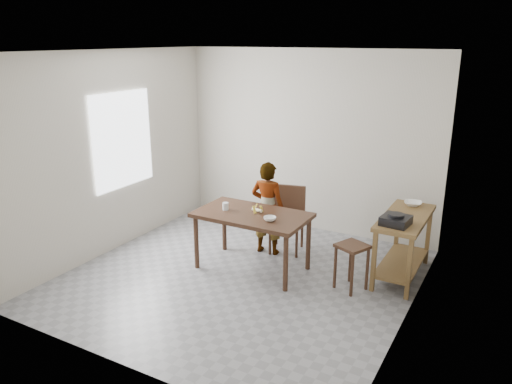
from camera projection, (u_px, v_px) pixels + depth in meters
The scene contains 17 objects.
floor at pixel (240, 279), 6.18m from camera, with size 4.00×4.00×0.04m, color gray.
ceiling at pixel (238, 49), 5.36m from camera, with size 4.00×4.00×0.04m, color white.
wall_back at pixel (308, 142), 7.46m from camera, with size 4.00×0.04×2.70m, color beige.
wall_front at pixel (113, 228), 4.09m from camera, with size 4.00×0.04×2.70m, color beige.
wall_left at pixel (111, 153), 6.71m from camera, with size 0.04×4.00×2.70m, color beige.
wall_right at pixel (418, 198), 4.84m from camera, with size 0.04×4.00×2.70m, color beige.
window_pane at pixel (123, 140), 6.81m from camera, with size 0.02×1.10×1.30m, color white.
dining_table at pixel (252, 241), 6.31m from camera, with size 1.40×0.80×0.75m, color #392216, non-canonical shape.
prep_counter at pixel (403, 246), 6.09m from camera, with size 0.50×1.20×0.80m, color brown, non-canonical shape.
child at pixel (268, 208), 6.72m from camera, with size 0.47×0.31×1.28m, color silver.
dining_chair at pixel (287, 220), 6.82m from camera, with size 0.43×0.43×0.89m, color #392216, non-canonical shape.
stool at pixel (351, 267), 5.82m from camera, with size 0.32×0.32×0.56m, color #392216, non-canonical shape.
glass_tumbler at pixel (226, 206), 6.31m from camera, with size 0.08×0.08×0.10m, color white.
small_bowl at pixel (270, 219), 5.94m from camera, with size 0.15×0.15×0.05m, color white.
banana at pixel (257, 210), 6.23m from camera, with size 0.19×0.13×0.07m, color gold, non-canonical shape.
serving_bowl at pixel (413, 203), 6.32m from camera, with size 0.22×0.22×0.05m, color white.
gas_burner at pixel (396, 220), 5.67m from camera, with size 0.30×0.30×0.10m, color black.
Camera 1 is at (2.88, -4.78, 2.85)m, focal length 35.00 mm.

